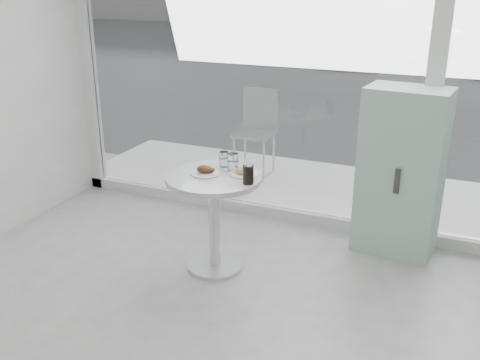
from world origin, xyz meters
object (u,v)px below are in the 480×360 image
at_px(main_table, 214,203).
at_px(water_tumbler_b, 233,163).
at_px(cola_glass, 248,174).
at_px(car_white, 392,31).
at_px(mint_cabinet, 401,172).
at_px(water_tumbler_a, 224,160).
at_px(plate_donut, 244,172).
at_px(plate_fritter, 206,171).
at_px(patio_chair, 257,126).

relative_size(main_table, water_tumbler_b, 5.74).
relative_size(main_table, cola_glass, 5.12).
relative_size(main_table, car_white, 0.17).
relative_size(mint_cabinet, water_tumbler_a, 11.48).
bearing_deg(mint_cabinet, car_white, 105.35).
height_order(main_table, water_tumbler_b, water_tumbler_b).
relative_size(car_white, plate_donut, 21.61).
xyz_separation_m(car_white, plate_fritter, (0.46, -12.23, 0.00)).
bearing_deg(water_tumbler_a, plate_fritter, -102.71).
xyz_separation_m(patio_chair, plate_fritter, (0.41, -2.06, 0.21)).
distance_m(car_white, water_tumbler_b, 12.08).
bearing_deg(cola_glass, water_tumbler_a, 139.66).
height_order(plate_fritter, plate_donut, plate_fritter).
bearing_deg(plate_donut, patio_chair, 108.94).
bearing_deg(water_tumbler_b, mint_cabinet, 31.70).
distance_m(car_white, water_tumbler_a, 12.02).
bearing_deg(water_tumbler_a, plate_donut, -26.74).
xyz_separation_m(car_white, cola_glass, (0.83, -12.28, 0.05)).
xyz_separation_m(car_white, water_tumbler_b, (0.61, -12.07, 0.04)).
distance_m(patio_chair, cola_glass, 2.26).
height_order(main_table, patio_chair, patio_chair).
height_order(water_tumbler_a, cola_glass, cola_glass).
height_order(patio_chair, cola_glass, patio_chair).
relative_size(plate_fritter, water_tumbler_b, 1.61).
relative_size(plate_fritter, plate_donut, 1.00).
height_order(car_white, cola_glass, car_white).
relative_size(plate_fritter, water_tumbler_a, 1.82).
relative_size(car_white, water_tumbler_a, 39.17).
relative_size(mint_cabinet, plate_fritter, 6.31).
relative_size(patio_chair, water_tumbler_b, 7.09).
relative_size(main_table, mint_cabinet, 0.56).
xyz_separation_m(plate_donut, water_tumbler_b, (-0.11, 0.05, 0.04)).
height_order(main_table, car_white, car_white).
bearing_deg(car_white, water_tumbler_a, 177.12).
distance_m(plate_fritter, water_tumbler_b, 0.23).
distance_m(plate_fritter, water_tumbler_a, 0.22).
height_order(patio_chair, water_tumbler_b, patio_chair).
relative_size(main_table, plate_fritter, 3.56).
bearing_deg(mint_cabinet, plate_fritter, -139.71).
height_order(mint_cabinet, car_white, car_white).
height_order(patio_chair, water_tumbler_a, patio_chair).
bearing_deg(mint_cabinet, cola_glass, -129.03).
height_order(main_table, water_tumbler_a, water_tumbler_a).
distance_m(mint_cabinet, water_tumbler_a, 1.43).
xyz_separation_m(patio_chair, car_white, (-0.05, 10.17, 0.20)).
height_order(plate_donut, cola_glass, cola_glass).
height_order(mint_cabinet, water_tumbler_a, mint_cabinet).
bearing_deg(water_tumbler_b, plate_fritter, -133.31).
height_order(plate_fritter, water_tumbler_b, water_tumbler_b).
height_order(main_table, cola_glass, cola_glass).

